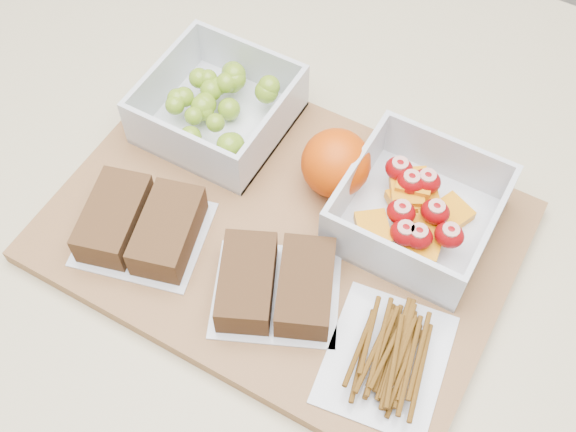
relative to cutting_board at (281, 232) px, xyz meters
The scene contains 8 objects.
counter 0.46m from the cutting_board, 29.66° to the left, with size 1.20×0.90×0.90m, color beige.
cutting_board is the anchor object (origin of this frame).
grape_container 0.15m from the cutting_board, 145.76° to the left, with size 0.14×0.14×0.06m.
fruit_container 0.13m from the cutting_board, 31.10° to the left, with size 0.14×0.14×0.06m.
orange 0.08m from the cutting_board, 73.97° to the left, with size 0.07×0.07×0.07m, color #DE4805.
sandwich_bag_left 0.13m from the cutting_board, 146.84° to the right, with size 0.13×0.13×0.04m.
sandwich_bag_center 0.07m from the cutting_board, 63.84° to the right, with size 0.14×0.13×0.03m.
pretzel_bag 0.16m from the cutting_board, 26.51° to the right, with size 0.11×0.13×0.03m.
Camera 1 is at (0.17, -0.31, 1.49)m, focal length 45.00 mm.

